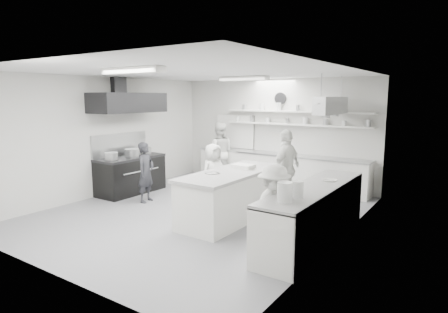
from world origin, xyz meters
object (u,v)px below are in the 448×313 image
Objects in this scene: right_counter at (314,215)px; cook_back at (219,153)px; stove at (131,176)px; back_counter at (278,170)px; cook_stove at (146,172)px; prep_island at (232,196)px.

cook_back reaches higher than right_counter.
back_counter is at bearing 43.99° from stove.
back_counter is 3.48× the size of cook_stove.
prep_island is at bearing -99.67° from cook_stove.
stove is at bearing 174.21° from prep_island.
cook_stove reaches higher than stove.
cook_back is at bearing -164.92° from back_counter.
right_counter reaches higher than back_counter.
stove is at bearing 173.48° from right_counter.
back_counter is 3.74m from cook_stove.
stove is 1.25× the size of cook_stove.
cook_back is (1.20, 2.34, 0.43)m from stove.
stove is 5.28m from right_counter.
prep_island is 2.43m from cook_stove.
prep_island is 1.46× the size of cook_back.
right_counter is 1.88× the size of cook_back.
prep_island is (-1.85, 0.23, 0.00)m from right_counter.
cook_stove is (0.98, -0.41, 0.27)m from stove.
stove is 1.10m from cook_stove.
right_counter is (5.25, -0.60, 0.02)m from stove.
right_counter is 5.02m from cook_back.
stove is 3.42m from prep_island.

